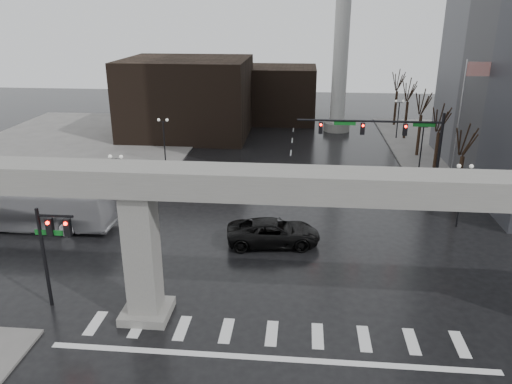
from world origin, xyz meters
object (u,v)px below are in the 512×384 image
Objects in this scene: signal_mast_arm at (394,138)px; city_bus at (29,206)px; pickup_truck at (273,232)px; far_car at (218,173)px.

signal_mast_arm reaches higher than city_bus.
signal_mast_arm is at bearing -52.77° from pickup_truck.
pickup_truck is 0.51× the size of city_bus.
city_bus is at bearing -137.61° from far_car.
far_car is (-6.30, 13.39, -0.10)m from pickup_truck.
pickup_truck reaches higher than far_car.
city_bus reaches higher than pickup_truck.
pickup_truck is 14.80m from far_car.
city_bus is 2.71× the size of far_car.
far_car is (-15.87, 4.16, -5.00)m from signal_mast_arm.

